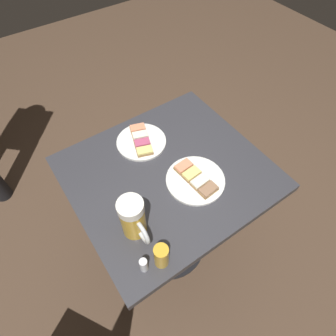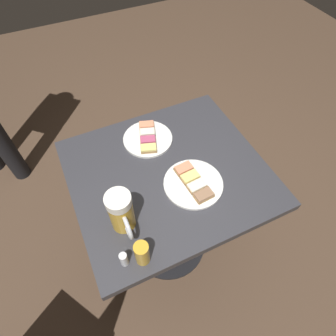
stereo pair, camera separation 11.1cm
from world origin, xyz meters
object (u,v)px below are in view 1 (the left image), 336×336
beer_glass_small (161,256)px  salt_shaker (144,265)px  plate_near (195,179)px  beer_mug (133,219)px  plate_far (141,141)px

beer_glass_small → salt_shaker: 0.06m
plate_near → beer_mug: (0.05, -0.30, 0.08)m
beer_mug → beer_glass_small: 0.15m
beer_glass_small → plate_near: bearing=123.6°
beer_mug → beer_glass_small: bearing=5.2°
plate_near → beer_mug: size_ratio=1.33×
plate_near → salt_shaker: bearing=-62.8°
plate_near → plate_far: size_ratio=1.08×
beer_mug → salt_shaker: (0.13, -0.04, -0.05)m
plate_near → beer_glass_small: bearing=-56.4°
beer_mug → beer_glass_small: beer_mug is taller
plate_near → beer_glass_small: (0.19, -0.28, 0.04)m
plate_near → beer_mug: 0.31m
plate_far → salt_shaker: (0.46, -0.27, 0.02)m
salt_shaker → beer_mug: bearing=160.8°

